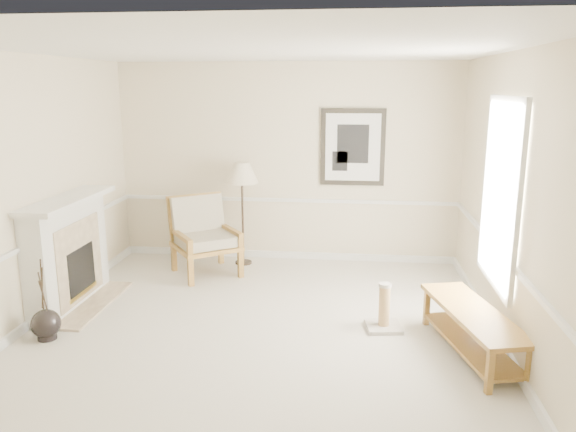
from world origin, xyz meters
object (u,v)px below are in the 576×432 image
Objects in this scene: armchair at (203,232)px; bench at (473,325)px; floor_vase at (46,325)px; scratching_post at (384,315)px; floor_lamp at (242,176)px.

armchair is 3.90m from bench.
floor_vase is at bearing -177.70° from bench.
scratching_post reaches higher than bench.
floor_lamp is (1.54, 2.74, 1.15)m from floor_vase.
floor_vase is 3.34m from floor_lamp.
floor_vase is 1.69× the size of scratching_post.
bench is 0.96m from scratching_post.
bench is at bearing -30.58° from scratching_post.
floor_vase is 0.75× the size of armchair.
floor_lamp reaches higher than armchair.
armchair reaches higher than scratching_post.
bench is at bearing 2.30° from floor_vase.
floor_vase is 0.58× the size of floor_lamp.
scratching_post is (2.43, -1.65, -0.41)m from armchair.
floor_vase is 2.57m from armchair.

